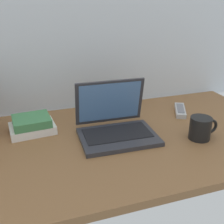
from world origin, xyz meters
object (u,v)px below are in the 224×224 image
at_px(laptop, 115,124).
at_px(book_stack, 32,125).
at_px(coffee_mug, 201,128).
at_px(remote_control_near, 180,110).

xyz_separation_m(laptop, book_stack, (-0.33, 0.13, -0.01)).
xyz_separation_m(laptop, coffee_mug, (0.32, -0.14, 0.00)).
xyz_separation_m(laptop, remote_control_near, (0.38, 0.12, -0.03)).
bearing_deg(coffee_mug, laptop, 155.51).
xyz_separation_m(coffee_mug, remote_control_near, (0.07, 0.26, -0.04)).
bearing_deg(laptop, book_stack, 158.55).
bearing_deg(remote_control_near, book_stack, 178.87).
relative_size(laptop, coffee_mug, 2.54).
height_order(laptop, remote_control_near, laptop).
bearing_deg(remote_control_near, laptop, -163.27).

